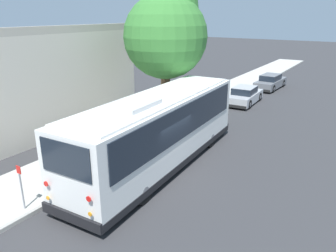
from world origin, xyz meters
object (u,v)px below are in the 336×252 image
at_px(street_tree, 167,31).
at_px(sign_post_near, 21,187).
at_px(parked_sedan_gray, 270,82).
at_px(shuttle_bus, 159,127).
at_px(fire_hydrant, 193,110).
at_px(parked_sedan_silver, 244,96).
at_px(sign_post_far, 54,171).

xyz_separation_m(street_tree, sign_post_near, (-10.63, -0.96, -4.65)).
xyz_separation_m(parked_sedan_gray, sign_post_near, (-24.45, 1.46, 0.37)).
bearing_deg(sign_post_near, shuttle_bus, -18.25).
relative_size(parked_sedan_gray, fire_hydrant, 5.85).
bearing_deg(parked_sedan_silver, street_tree, 161.25).
relative_size(street_tree, sign_post_far, 4.99).
bearing_deg(parked_sedan_gray, parked_sedan_silver, -178.93).
bearing_deg(fire_hydrant, parked_sedan_gray, -8.15).
xyz_separation_m(sign_post_far, fire_hydrant, (11.31, 0.23, -0.45)).
bearing_deg(street_tree, shuttle_bus, -150.51).
xyz_separation_m(shuttle_bus, street_tree, (4.98, 2.82, 3.81)).
height_order(parked_sedan_silver, parked_sedan_gray, parked_sedan_gray).
distance_m(sign_post_far, fire_hydrant, 11.32).
distance_m(parked_sedan_silver, sign_post_far, 16.84).
relative_size(parked_sedan_gray, sign_post_far, 2.85).
relative_size(parked_sedan_silver, parked_sedan_gray, 0.92).
height_order(sign_post_near, sign_post_far, sign_post_far).
bearing_deg(parked_sedan_gray, street_tree, 172.64).
xyz_separation_m(parked_sedan_silver, sign_post_near, (-18.14, 1.30, 0.38)).
relative_size(street_tree, fire_hydrant, 10.24).
bearing_deg(shuttle_bus, parked_sedan_silver, -0.08).
relative_size(parked_sedan_silver, sign_post_far, 2.62).
bearing_deg(street_tree, parked_sedan_silver, -16.68).
height_order(parked_sedan_silver, sign_post_near, sign_post_near).
bearing_deg(sign_post_near, fire_hydrant, 1.03).
bearing_deg(parked_sedan_silver, fire_hydrant, 162.37).
height_order(shuttle_bus, street_tree, street_tree).
bearing_deg(street_tree, parked_sedan_gray, -9.91).
distance_m(parked_sedan_gray, street_tree, 14.90).
bearing_deg(sign_post_near, sign_post_far, 0.00).
bearing_deg(fire_hydrant, sign_post_far, -178.85).
height_order(sign_post_near, fire_hydrant, sign_post_near).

